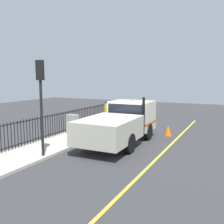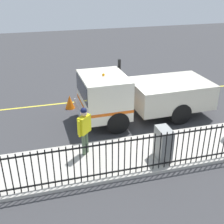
{
  "view_description": "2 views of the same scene",
  "coord_description": "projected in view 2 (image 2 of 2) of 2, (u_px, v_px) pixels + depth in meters",
  "views": [
    {
      "loc": [
        -5.69,
        11.93,
        3.59
      ],
      "look_at": [
        1.31,
        -2.05,
        1.43
      ],
      "focal_mm": 40.43,
      "sensor_mm": 36.0,
      "label": 1
    },
    {
      "loc": [
        11.17,
        -4.75,
        6.04
      ],
      "look_at": [
        1.13,
        -1.96,
        1.04
      ],
      "focal_mm": 46.42,
      "sensor_mm": 36.0,
      "label": 2
    }
  ],
  "objects": [
    {
      "name": "utility_cabinet",
      "position": [
        163.0,
        144.0,
        10.04
      ],
      "size": [
        0.72,
        0.44,
        1.17
      ],
      "primitive_type": "cube",
      "color": "gray",
      "rests_on": "sidewalk_slab"
    },
    {
      "name": "lane_marking",
      "position": [
        128.0,
        96.0,
        15.75
      ],
      "size": [
        0.12,
        19.46,
        0.01
      ],
      "primitive_type": "cube",
      "color": "yellow",
      "rests_on": "ground"
    },
    {
      "name": "iron_fence",
      "position": [
        190.0,
        146.0,
        9.71
      ],
      "size": [
        0.04,
        18.41,
        1.36
      ],
      "color": "black",
      "rests_on": "sidewalk_slab"
    },
    {
      "name": "worker_standing",
      "position": [
        84.0,
        126.0,
        10.07
      ],
      "size": [
        0.53,
        0.53,
        1.82
      ],
      "rotation": [
        0.0,
        0.0,
        2.35
      ],
      "color": "yellow",
      "rests_on": "sidewalk_slab"
    },
    {
      "name": "work_truck",
      "position": [
        135.0,
        94.0,
        12.89
      ],
      "size": [
        2.56,
        6.12,
        2.51
      ],
      "rotation": [
        0.0,
        0.0,
        3.16
      ],
      "color": "silver",
      "rests_on": "ground"
    },
    {
      "name": "traffic_cone",
      "position": [
        70.0,
        102.0,
        14.23
      ],
      "size": [
        0.47,
        0.47,
        0.67
      ],
      "primitive_type": "cone",
      "color": "orange",
      "rests_on": "ground"
    },
    {
      "name": "ground_plane",
      "position": [
        146.0,
        117.0,
        13.47
      ],
      "size": [
        47.56,
        47.56,
        0.0
      ],
      "primitive_type": "plane",
      "color": "#38383A",
      "rests_on": "ground"
    },
    {
      "name": "sidewalk_slab",
      "position": [
        174.0,
        148.0,
        10.94
      ],
      "size": [
        2.43,
        21.62,
        0.12
      ],
      "primitive_type": "cube",
      "color": "#B7B2A8",
      "rests_on": "ground"
    }
  ]
}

